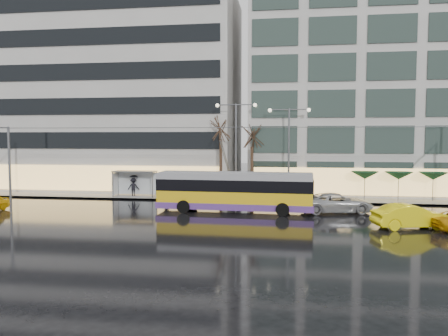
# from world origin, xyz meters

# --- Properties ---
(ground) EXTENTS (140.00, 140.00, 0.00)m
(ground) POSITION_xyz_m (0.00, 0.00, 0.00)
(ground) COLOR black
(ground) RESTS_ON ground
(sidewalk) EXTENTS (80.00, 10.00, 0.15)m
(sidewalk) POSITION_xyz_m (2.00, 14.00, 0.07)
(sidewalk) COLOR gray
(sidewalk) RESTS_ON ground
(kerb) EXTENTS (80.00, 0.10, 0.15)m
(kerb) POSITION_xyz_m (2.00, 9.05, 0.07)
(kerb) COLOR slate
(kerb) RESTS_ON ground
(building_left) EXTENTS (34.00, 14.00, 22.00)m
(building_left) POSITION_xyz_m (-16.00, 19.00, 11.15)
(building_left) COLOR #A3A19C
(building_left) RESTS_ON sidewalk
(building_right) EXTENTS (32.00, 14.00, 25.00)m
(building_right) POSITION_xyz_m (19.00, 19.00, 12.65)
(building_right) COLOR #A3A19C
(building_right) RESTS_ON sidewalk
(trolleybus) EXTENTS (12.44, 5.05, 5.72)m
(trolleybus) POSITION_xyz_m (2.69, 3.69, 1.55)
(trolleybus) COLOR gold
(trolleybus) RESTS_ON ground
(catenary) EXTENTS (42.24, 5.12, 7.00)m
(catenary) POSITION_xyz_m (1.00, 7.94, 4.25)
(catenary) COLOR #595B60
(catenary) RESTS_ON ground
(bus_shelter) EXTENTS (4.20, 1.60, 2.51)m
(bus_shelter) POSITION_xyz_m (-8.38, 10.69, 1.96)
(bus_shelter) COLOR #595B60
(bus_shelter) RESTS_ON sidewalk
(street_lamp_near) EXTENTS (3.96, 0.36, 9.03)m
(street_lamp_near) POSITION_xyz_m (2.00, 10.80, 5.99)
(street_lamp_near) COLOR #595B60
(street_lamp_near) RESTS_ON sidewalk
(street_lamp_far) EXTENTS (3.96, 0.36, 8.53)m
(street_lamp_far) POSITION_xyz_m (7.00, 10.80, 5.71)
(street_lamp_far) COLOR #595B60
(street_lamp_far) RESTS_ON sidewalk
(tree_a) EXTENTS (3.20, 3.20, 8.40)m
(tree_a) POSITION_xyz_m (0.50, 11.00, 7.09)
(tree_a) COLOR black
(tree_a) RESTS_ON sidewalk
(tree_b) EXTENTS (3.20, 3.20, 7.70)m
(tree_b) POSITION_xyz_m (3.50, 11.20, 6.40)
(tree_b) COLOR black
(tree_b) RESTS_ON sidewalk
(parasol_a) EXTENTS (2.50, 2.50, 2.65)m
(parasol_a) POSITION_xyz_m (14.00, 11.00, 2.45)
(parasol_a) COLOR #595B60
(parasol_a) RESTS_ON sidewalk
(parasol_b) EXTENTS (2.50, 2.50, 2.65)m
(parasol_b) POSITION_xyz_m (17.00, 11.00, 2.45)
(parasol_b) COLOR #595B60
(parasol_b) RESTS_ON sidewalk
(parasol_c) EXTENTS (2.50, 2.50, 2.65)m
(parasol_c) POSITION_xyz_m (20.00, 11.00, 2.45)
(parasol_c) COLOR #595B60
(parasol_c) RESTS_ON sidewalk
(taxi_b) EXTENTS (5.11, 2.74, 1.60)m
(taxi_b) POSITION_xyz_m (14.84, -0.99, 0.80)
(taxi_b) COLOR #FFE80D
(taxi_b) RESTS_ON ground
(sedan_silver) EXTENTS (6.00, 3.59, 1.56)m
(sedan_silver) POSITION_xyz_m (10.74, 4.45, 0.78)
(sedan_silver) COLOR #9FA0A4
(sedan_silver) RESTS_ON ground
(pedestrian_a) EXTENTS (1.28, 1.29, 2.19)m
(pedestrian_a) POSITION_xyz_m (-5.04, 11.25, 1.56)
(pedestrian_a) COLOR black
(pedestrian_a) RESTS_ON sidewalk
(pedestrian_b) EXTENTS (0.81, 0.67, 1.53)m
(pedestrian_b) POSITION_xyz_m (-6.27, 12.29, 0.91)
(pedestrian_b) COLOR black
(pedestrian_b) RESTS_ON sidewalk
(pedestrian_c) EXTENTS (1.23, 0.93, 2.11)m
(pedestrian_c) POSITION_xyz_m (-8.23, 10.75, 1.27)
(pedestrian_c) COLOR black
(pedestrian_c) RESTS_ON sidewalk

